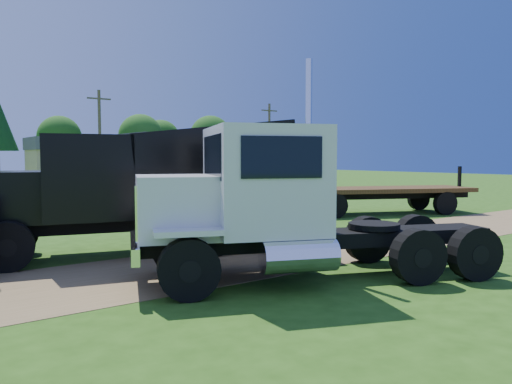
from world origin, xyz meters
TOP-DOWN VIEW (x-y plane):
  - ground at (0.00, 0.00)m, footprint 140.00×140.00m
  - dirt_track at (0.00, 0.00)m, footprint 120.00×4.20m
  - white_semi_tractor at (-3.11, -2.21)m, footprint 8.62×5.57m
  - black_dump_truck at (-3.74, 2.38)m, footprint 9.23×4.85m
  - orange_pickup at (5.62, 9.31)m, footprint 5.16×2.72m
  - flatbed_trailer at (9.61, 5.09)m, footprint 9.45×6.15m
  - spectator_a at (-3.55, 1.39)m, footprint 0.70×0.64m
  - spectator_b at (3.18, 9.12)m, footprint 1.06×1.04m
  - brick_building at (18.00, 40.00)m, footprint 15.40×10.40m
  - tan_shed at (4.00, 40.00)m, footprint 6.20×5.40m
  - utility_poles at (6.00, 35.00)m, footprint 42.20×0.28m
  - tree_row at (3.88, 50.46)m, footprint 53.30×12.62m

SIDE VIEW (x-z plane):
  - ground at x=0.00m, z-range 0.00..0.00m
  - dirt_track at x=0.00m, z-range 0.00..0.01m
  - orange_pickup at x=5.62m, z-range 0.00..1.38m
  - spectator_a at x=-3.55m, z-range 0.00..1.61m
  - spectator_b at x=3.18m, z-range 0.00..1.73m
  - flatbed_trailer at x=9.61m, z-range -0.17..2.17m
  - white_semi_tractor at x=-3.11m, z-range -0.82..4.34m
  - black_dump_truck at x=-3.74m, z-range 0.20..4.11m
  - tan_shed at x=4.00m, z-range 0.07..4.77m
  - brick_building at x=18.00m, z-range 0.01..5.31m
  - utility_poles at x=6.00m, z-range 0.21..9.21m
  - tree_row at x=3.88m, z-range 0.71..10.83m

